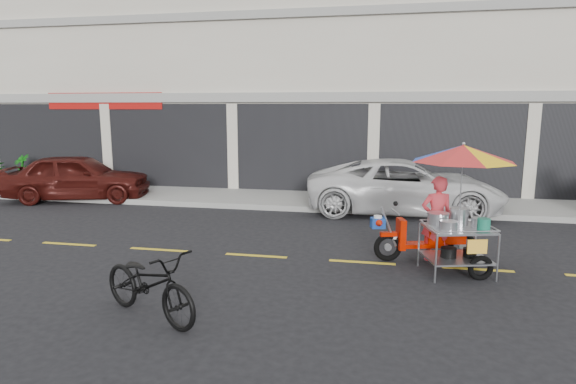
% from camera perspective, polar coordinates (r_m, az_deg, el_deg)
% --- Properties ---
extents(ground, '(90.00, 90.00, 0.00)m').
position_cam_1_polar(ground, '(8.97, 8.77, -8.24)').
color(ground, black).
extents(sidewalk, '(45.00, 3.00, 0.15)m').
position_cam_1_polar(sidewalk, '(14.29, 9.80, -1.09)').
color(sidewalk, gray).
rests_on(sidewalk, ground).
extents(shophouse_block, '(36.00, 8.11, 10.40)m').
position_cam_1_polar(shophouse_block, '(19.32, 19.26, 13.76)').
color(shophouse_block, beige).
rests_on(shophouse_block, ground).
extents(centerline, '(42.00, 0.10, 0.01)m').
position_cam_1_polar(centerline, '(8.97, 8.77, -8.22)').
color(centerline, gold).
rests_on(centerline, ground).
extents(maroon_sedan, '(4.47, 2.72, 1.42)m').
position_cam_1_polar(maroon_sedan, '(15.86, -23.64, 1.63)').
color(maroon_sedan, '#3E100C').
rests_on(maroon_sedan, ground).
extents(white_pickup, '(5.21, 2.55, 1.43)m').
position_cam_1_polar(white_pickup, '(13.19, 13.65, 0.66)').
color(white_pickup, silver).
rests_on(white_pickup, ground).
extents(plant_short, '(0.77, 0.77, 1.05)m').
position_cam_1_polar(plant_short, '(18.81, -28.96, 2.31)').
color(plant_short, '#0D540D').
rests_on(plant_short, sidewalk).
extents(near_bicycle, '(1.94, 1.41, 0.97)m').
position_cam_1_polar(near_bicycle, '(6.76, -16.13, -10.35)').
color(near_bicycle, black).
rests_on(near_bicycle, ground).
extents(food_vendor_rig, '(2.54, 2.09, 2.24)m').
position_cam_1_polar(food_vendor_rig, '(8.71, 18.78, 0.29)').
color(food_vendor_rig, black).
rests_on(food_vendor_rig, ground).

